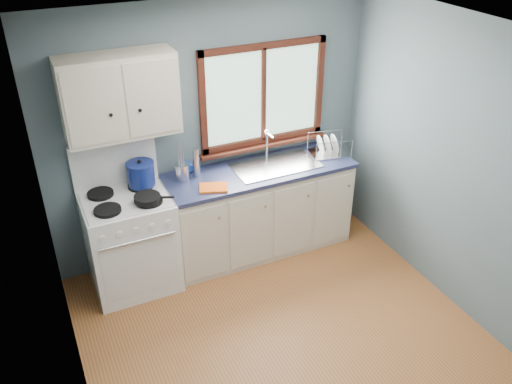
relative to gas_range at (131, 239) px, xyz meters
name	(u,v)px	position (x,y,z in m)	size (l,w,h in m)	color
floor	(297,356)	(0.95, -1.47, -0.50)	(3.20, 3.60, 0.02)	#9C5D2E
ceiling	(314,47)	(0.95, -1.47, 2.02)	(3.20, 3.60, 0.02)	white
wall_back	(211,132)	(0.95, 0.34, 0.76)	(3.20, 0.02, 2.50)	slate
wall_left	(65,293)	(-0.66, -1.47, 0.76)	(0.02, 3.60, 2.50)	slate
wall_right	(479,180)	(2.56, -1.47, 0.76)	(0.02, 3.60, 2.50)	slate
gas_range	(131,239)	(0.00, 0.00, 0.00)	(0.76, 0.69, 1.36)	white
base_cabinets	(259,213)	(1.31, 0.02, -0.08)	(1.85, 0.60, 0.88)	beige
countertop	(259,171)	(1.31, 0.02, 0.41)	(1.89, 0.64, 0.04)	#1D2341
sink	(275,171)	(1.49, 0.02, 0.37)	(0.84, 0.46, 0.44)	silver
window	(263,102)	(1.48, 0.30, 0.98)	(1.36, 0.10, 1.03)	#9EC6A8
upper_cabinets	(120,96)	(0.10, 0.15, 1.31)	(0.95, 0.35, 0.70)	beige
skillet	(148,198)	(0.16, -0.17, 0.49)	(0.36, 0.30, 0.05)	black
stockpot	(141,173)	(0.19, 0.13, 0.58)	(0.29, 0.29, 0.25)	navy
utensil_crock	(182,172)	(0.57, 0.12, 0.51)	(0.16, 0.16, 0.41)	silver
thermos	(196,162)	(0.72, 0.14, 0.57)	(0.07, 0.07, 0.28)	silver
soap_bottle	(190,162)	(0.68, 0.21, 0.55)	(0.09, 0.09, 0.24)	#1F48B1
dish_towel	(213,188)	(0.77, -0.15, 0.44)	(0.25, 0.18, 0.02)	#E15815
dish_rack	(328,149)	(2.09, 0.03, 0.48)	(0.44, 0.37, 0.20)	silver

